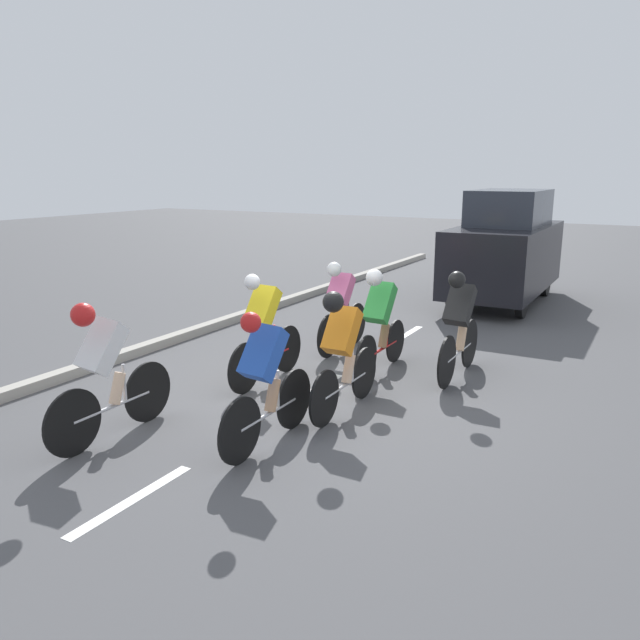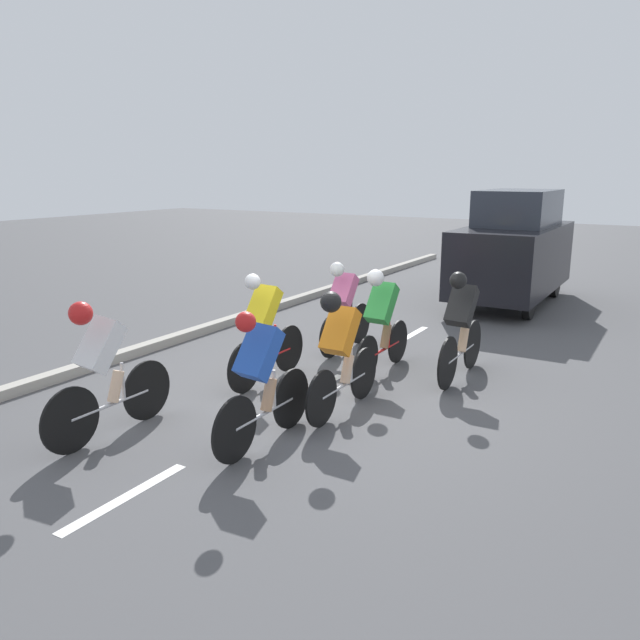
% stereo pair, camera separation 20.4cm
% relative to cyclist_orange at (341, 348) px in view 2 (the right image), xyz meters
% --- Properties ---
extents(ground_plane, '(60.00, 60.00, 0.00)m').
position_rel_cyclist_orange_xyz_m(ground_plane, '(0.68, -0.31, -0.80)').
color(ground_plane, '#4C4C4F').
extents(lane_stripe_near, '(0.12, 1.40, 0.01)m').
position_rel_cyclist_orange_xyz_m(lane_stripe_near, '(0.68, 2.66, -0.80)').
color(lane_stripe_near, white).
rests_on(lane_stripe_near, ground).
extents(lane_stripe_mid, '(0.12, 1.40, 0.01)m').
position_rel_cyclist_orange_xyz_m(lane_stripe_mid, '(0.68, -0.54, -0.80)').
color(lane_stripe_mid, white).
rests_on(lane_stripe_mid, ground).
extents(lane_stripe_far, '(0.12, 1.40, 0.01)m').
position_rel_cyclist_orange_xyz_m(lane_stripe_far, '(0.68, -3.74, -0.80)').
color(lane_stripe_far, white).
rests_on(lane_stripe_far, ground).
extents(curb, '(0.20, 25.60, 0.14)m').
position_rel_cyclist_orange_xyz_m(curb, '(3.88, -0.54, -0.73)').
color(curb, '#A8A399').
rests_on(curb, ground).
extents(cyclist_orange, '(0.32, 1.68, 1.50)m').
position_rel_cyclist_orange_xyz_m(cyclist_orange, '(0.00, 0.00, 0.00)').
color(cyclist_orange, black).
rests_on(cyclist_orange, ground).
extents(cyclist_yellow, '(0.34, 1.71, 1.52)m').
position_rel_cyclist_orange_xyz_m(cyclist_yellow, '(1.40, -0.45, -0.01)').
color(cyclist_yellow, black).
rests_on(cyclist_yellow, ground).
extents(cyclist_pink, '(0.33, 1.63, 1.45)m').
position_rel_cyclist_orange_xyz_m(cyclist_pink, '(1.21, -2.31, -0.04)').
color(cyclist_pink, black).
rests_on(cyclist_pink, ground).
extents(cyclist_blue, '(0.35, 1.67, 1.48)m').
position_rel_cyclist_orange_xyz_m(cyclist_blue, '(0.26, 1.19, -0.04)').
color(cyclist_blue, black).
rests_on(cyclist_blue, ground).
extents(cyclist_white, '(0.37, 1.73, 1.54)m').
position_rel_cyclist_orange_xyz_m(cyclist_white, '(1.80, 1.87, 0.01)').
color(cyclist_white, black).
rests_on(cyclist_white, ground).
extents(cyclist_green, '(0.33, 1.67, 1.51)m').
position_rel_cyclist_orange_xyz_m(cyclist_green, '(0.24, -1.61, 0.00)').
color(cyclist_green, black).
rests_on(cyclist_green, ground).
extents(cyclist_black, '(0.34, 1.76, 1.53)m').
position_rel_cyclist_orange_xyz_m(cyclist_black, '(-0.80, -1.90, -0.01)').
color(cyclist_black, black).
rests_on(cyclist_black, ground).
extents(support_car, '(1.70, 4.10, 2.40)m').
position_rel_cyclist_orange_xyz_m(support_car, '(-0.11, -7.38, 0.38)').
color(support_car, black).
rests_on(support_car, ground).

